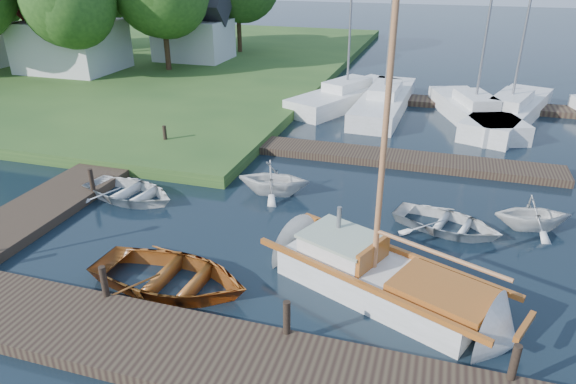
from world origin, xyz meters
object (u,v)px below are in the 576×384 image
(mooring_post_3, at_px, (514,362))
(mooring_post_5, at_px, (165,135))
(tender_a, at_px, (129,189))
(tender_d, at_px, (534,211))
(marina_boat_3, at_px, (510,110))
(mooring_post_4, at_px, (92,180))
(house_a, at_px, (69,32))
(tender_c, at_px, (447,220))
(marina_boat_0, at_px, (347,95))
(dinghy, at_px, (170,273))
(mooring_post_2, at_px, (287,317))
(sailboat, at_px, (386,283))
(mooring_post_1, at_px, (104,281))
(tender_b, at_px, (274,176))
(marina_boat_2, at_px, (474,110))
(marina_boat_1, at_px, (384,100))

(mooring_post_3, height_order, mooring_post_5, same)
(tender_a, bearing_deg, tender_d, -71.62)
(mooring_post_5, relative_size, marina_boat_3, 0.07)
(mooring_post_4, relative_size, house_a, 0.13)
(tender_c, relative_size, marina_boat_0, 0.30)
(marina_boat_3, bearing_deg, tender_c, -173.51)
(dinghy, bearing_deg, mooring_post_2, -105.13)
(sailboat, xyz_separation_m, house_a, (-23.31, 18.62, 2.62))
(dinghy, bearing_deg, sailboat, -73.43)
(mooring_post_1, distance_m, dinghy, 1.58)
(tender_a, bearing_deg, marina_boat_0, -8.04)
(mooring_post_3, xyz_separation_m, marina_boat_0, (-7.01, 19.51, -0.13))
(mooring_post_3, distance_m, marina_boat_3, 18.83)
(dinghy, relative_size, marina_boat_0, 0.39)
(mooring_post_1, xyz_separation_m, tender_c, (7.69, 6.25, -0.36))
(tender_b, bearing_deg, tender_a, 105.83)
(tender_b, xyz_separation_m, marina_boat_2, (6.88, 11.01, -0.08))
(tender_d, relative_size, marina_boat_0, 0.21)
(tender_a, bearing_deg, tender_b, -57.35)
(house_a, bearing_deg, marina_boat_1, -5.54)
(marina_boat_2, bearing_deg, tender_a, 117.81)
(mooring_post_1, distance_m, mooring_post_2, 4.50)
(marina_boat_3, bearing_deg, mooring_post_4, 152.43)
(marina_boat_3, bearing_deg, mooring_post_2, -178.76)
(marina_boat_3, bearing_deg, dinghy, 170.85)
(mooring_post_1, bearing_deg, marina_boat_0, 84.19)
(marina_boat_1, bearing_deg, marina_boat_3, -89.10)
(mooring_post_4, distance_m, tender_c, 11.77)
(mooring_post_2, bearing_deg, mooring_post_4, 149.53)
(mooring_post_3, relative_size, tender_d, 0.35)
(tender_a, bearing_deg, mooring_post_2, -115.54)
(dinghy, bearing_deg, tender_c, -49.17)
(mooring_post_2, xyz_separation_m, tender_b, (-2.69, 7.20, -0.04))
(marina_boat_2, bearing_deg, marina_boat_1, 60.31)
(mooring_post_1, relative_size, mooring_post_2, 1.00)
(mooring_post_5, distance_m, tender_c, 12.29)
(tender_d, bearing_deg, tender_c, 95.02)
(marina_boat_2, bearing_deg, marina_boat_3, -92.12)
(mooring_post_5, height_order, tender_a, mooring_post_5)
(tender_c, xyz_separation_m, tender_d, (2.48, 0.85, 0.26))
(mooring_post_2, xyz_separation_m, mooring_post_3, (4.50, 0.00, 0.00))
(marina_boat_3, bearing_deg, mooring_post_5, 140.06)
(mooring_post_5, relative_size, house_a, 0.13)
(marina_boat_1, bearing_deg, mooring_post_2, -176.45)
(tender_a, distance_m, marina_boat_1, 15.29)
(house_a, bearing_deg, mooring_post_2, -44.33)
(mooring_post_1, relative_size, mooring_post_4, 1.00)
(mooring_post_2, distance_m, mooring_post_5, 13.12)
(mooring_post_1, bearing_deg, marina_boat_3, 61.01)
(marina_boat_0, bearing_deg, mooring_post_1, -161.58)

